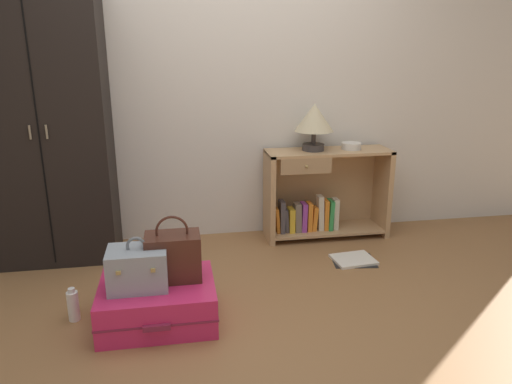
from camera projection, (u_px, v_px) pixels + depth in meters
name	position (u px, v px, depth m)	size (l,w,h in m)	color
ground_plane	(257.00, 330.00, 2.64)	(9.00, 9.00, 0.00)	olive
back_wall	(223.00, 72.00, 3.67)	(6.40, 0.10, 2.60)	silver
wardrobe	(47.00, 126.00, 3.29)	(0.82, 0.47, 1.93)	black
bookshelf	(322.00, 196.00, 3.87)	(0.98, 0.33, 0.71)	tan
table_lamp	(314.00, 120.00, 3.68)	(0.30, 0.30, 0.36)	#3D3838
bowl	(351.00, 146.00, 3.78)	(0.15, 0.15, 0.05)	silver
suitcase_large	(158.00, 302.00, 2.70)	(0.64, 0.53, 0.23)	#DB2860
train_case	(138.00, 268.00, 2.59)	(0.32, 0.24, 0.29)	#8E99A3
handbag	(173.00, 256.00, 2.68)	(0.30, 0.19, 0.37)	#472319
bottle	(73.00, 305.00, 2.71)	(0.06, 0.06, 0.20)	white
open_book_on_floor	(353.00, 260.00, 3.48)	(0.33, 0.29, 0.02)	white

